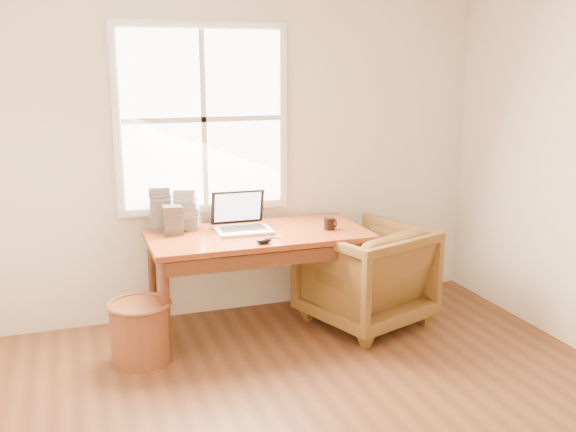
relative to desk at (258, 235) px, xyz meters
The scene contains 11 objects.
room_shell 1.74m from the desk, 90.77° to the right, with size 4.04×4.54×2.64m.
desk is the anchor object (origin of this frame).
armchair 0.89m from the desk, 11.29° to the right, with size 0.82×0.84×0.77m, color brown.
wicker_stool 1.08m from the desk, 163.47° to the right, with size 0.40×0.40×0.40m, color brown.
laptop 0.19m from the desk, 163.11° to the left, with size 0.38×0.40×0.28m, color silver, non-canonical shape.
mouse 0.31m from the desk, 98.58° to the right, with size 0.12×0.07×0.04m, color black.
coffee_mug 0.54m from the desk, 11.08° to the right, with size 0.08×0.08×0.09m, color black.
cd_stack_a 0.58m from the desk, 150.78° to the left, with size 0.16×0.14×0.31m, color #B3B9BF.
cd_stack_b 0.62m from the desk, 166.02° to the left, with size 0.13×0.12×0.21m, color #232226.
cd_stack_c 0.75m from the desk, 155.64° to the left, with size 0.15×0.13×0.33m, color #999BA6.
cd_stack_d 0.53m from the desk, 150.63° to the left, with size 0.13×0.12×0.17m, color #AFB3BB.
Camera 1 is at (-1.27, -2.57, 1.95)m, focal length 40.00 mm.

